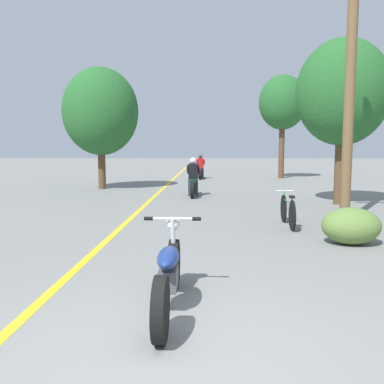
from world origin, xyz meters
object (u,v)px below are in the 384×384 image
motorcycle_rider_lead (193,182)px  bicycle_parked (288,211)px  roadside_tree_right_far (283,103)px  roadside_tree_right_near (343,93)px  motorcycle_rider_far (200,170)px  utility_pole (350,90)px  motorcycle_foreground (169,273)px  roadside_tree_left (100,112)px

motorcycle_rider_lead → bicycle_parked: (2.42, -5.66, -0.18)m
roadside_tree_right_far → roadside_tree_right_near: bearing=-90.2°
roadside_tree_right_far → motorcycle_rider_lead: size_ratio=2.88×
roadside_tree_right_near → motorcycle_rider_far: size_ratio=2.50×
roadside_tree_right_far → bicycle_parked: 15.16m
roadside_tree_right_far → motorcycle_rider_far: 6.05m
utility_pole → motorcycle_rider_far: size_ratio=2.95×
utility_pole → roadside_tree_right_near: (0.90, 3.34, 0.36)m
motorcycle_foreground → motorcycle_rider_lead: bearing=90.7°
roadside_tree_right_near → roadside_tree_right_far: bearing=89.8°
roadside_tree_left → roadside_tree_right_far: bearing=35.5°
roadside_tree_right_near → motorcycle_rider_lead: (-4.75, 1.93, -2.96)m
motorcycle_rider_far → utility_pole: bearing=-74.6°
utility_pole → motorcycle_rider_far: (-3.74, 13.54, -2.62)m
bicycle_parked → roadside_tree_right_far: bearing=80.7°
roadside_tree_right_near → motorcycle_foreground: size_ratio=2.44×
utility_pole → motorcycle_rider_lead: bearing=126.1°
motorcycle_foreground → motorcycle_rider_far: 18.88m
roadside_tree_right_near → motorcycle_rider_far: roadside_tree_right_near is taller
utility_pole → motorcycle_foreground: size_ratio=2.87×
motorcycle_rider_far → roadside_tree_left: bearing=-125.8°
motorcycle_rider_lead → motorcycle_rider_far: (0.11, 8.27, -0.02)m
utility_pole → motorcycle_foreground: 7.05m
roadside_tree_right_far → bicycle_parked: roadside_tree_right_far is taller
roadside_tree_right_far → roadside_tree_left: 10.94m
motorcycle_rider_lead → bicycle_parked: size_ratio=1.20×
roadside_tree_left → motorcycle_foreground: size_ratio=2.44×
motorcycle_foreground → motorcycle_rider_far: motorcycle_rider_far is taller
utility_pole → roadside_tree_right_far: size_ratio=1.03×
roadside_tree_right_far → motorcycle_foreground: size_ratio=2.77×
roadside_tree_right_far → motorcycle_rider_lead: 10.70m
roadside_tree_left → bicycle_parked: (6.50, -8.12, -2.96)m
roadside_tree_right_near → bicycle_parked: size_ratio=3.03×
roadside_tree_right_far → roadside_tree_left: bearing=-144.5°
motorcycle_rider_lead → motorcycle_rider_far: size_ratio=0.99×
motorcycle_rider_far → bicycle_parked: 14.12m
utility_pole → motorcycle_rider_far: 14.29m
motorcycle_rider_lead → motorcycle_rider_far: bearing=89.3°
roadside_tree_right_far → utility_pole: bearing=-93.8°
motorcycle_foreground → motorcycle_rider_far: size_ratio=1.03×
roadside_tree_left → motorcycle_rider_lead: 5.52m
motorcycle_foreground → roadside_tree_left: bearing=107.9°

